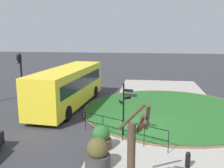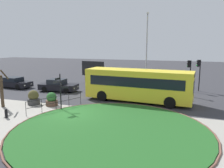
% 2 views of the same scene
% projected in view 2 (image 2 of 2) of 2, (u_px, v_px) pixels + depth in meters
% --- Properties ---
extents(ground, '(120.00, 120.00, 0.00)m').
position_uv_depth(ground, '(72.00, 114.00, 17.10)').
color(ground, '#333338').
extents(sidewalk_paving, '(32.00, 8.09, 0.02)m').
position_uv_depth(sidewalk_paving, '(58.00, 122.00, 15.28)').
color(sidewalk_paving, '#9E998E').
rests_on(sidewalk_paving, ground).
extents(grass_island, '(12.21, 12.21, 0.10)m').
position_uv_depth(grass_island, '(111.00, 130.00, 13.88)').
color(grass_island, '#235B23').
rests_on(grass_island, ground).
extents(grass_kerb_ring, '(12.52, 12.52, 0.11)m').
position_uv_depth(grass_kerb_ring, '(111.00, 130.00, 13.88)').
color(grass_kerb_ring, brown).
rests_on(grass_kerb_ring, ground).
extents(signpost_directional, '(0.80, 1.02, 3.02)m').
position_uv_depth(signpost_directional, '(60.00, 89.00, 17.76)').
color(signpost_directional, black).
rests_on(signpost_directional, ground).
extents(bollard_foreground, '(0.21, 0.21, 0.70)m').
position_uv_depth(bollard_foreground, '(6.00, 113.00, 16.12)').
color(bollard_foreground, black).
rests_on(bollard_foreground, ground).
extents(railing_grass_edge, '(2.26, 4.59, 1.13)m').
position_uv_depth(railing_grass_edge, '(56.00, 101.00, 18.15)').
color(railing_grass_edge, black).
rests_on(railing_grass_edge, ground).
extents(bus_yellow, '(9.95, 3.18, 2.98)m').
position_uv_depth(bus_yellow, '(138.00, 85.00, 20.62)').
color(bus_yellow, yellow).
rests_on(bus_yellow, ground).
extents(car_near_lane, '(4.43, 1.99, 1.40)m').
position_uv_depth(car_near_lane, '(58.00, 86.00, 25.35)').
color(car_near_lane, black).
rests_on(car_near_lane, ground).
extents(car_far_lane, '(4.39, 2.12, 1.30)m').
position_uv_depth(car_far_lane, '(14.00, 83.00, 27.49)').
color(car_far_lane, black).
rests_on(car_far_lane, ground).
extents(traffic_light_near, '(0.48, 0.32, 3.52)m').
position_uv_depth(traffic_light_near, '(189.00, 69.00, 25.01)').
color(traffic_light_near, black).
rests_on(traffic_light_near, ground).
extents(traffic_light_far, '(0.49, 0.28, 3.58)m').
position_uv_depth(traffic_light_far, '(199.00, 68.00, 25.09)').
color(traffic_light_far, black).
rests_on(traffic_light_far, ground).
extents(lamppost_tall, '(0.32, 0.32, 9.02)m').
position_uv_depth(lamppost_tall, '(147.00, 48.00, 26.74)').
color(lamppost_tall, '#B7B7BC').
rests_on(lamppost_tall, ground).
extents(billboard_left, '(3.47, 0.54, 3.00)m').
position_uv_depth(billboard_left, '(93.00, 69.00, 30.68)').
color(billboard_left, black).
rests_on(billboard_left, ground).
extents(planter_near_signpost, '(1.07, 1.07, 1.30)m').
position_uv_depth(planter_near_signpost, '(34.00, 98.00, 19.75)').
color(planter_near_signpost, '#383838').
rests_on(planter_near_signpost, ground).
extents(planter_kerbside, '(1.02, 1.02, 1.19)m').
position_uv_depth(planter_kerbside, '(52.00, 100.00, 19.38)').
color(planter_kerbside, brown).
rests_on(planter_kerbside, ground).
extents(street_tree_bare, '(1.07, 1.07, 3.54)m').
position_uv_depth(street_tree_bare, '(1.00, 87.00, 18.66)').
color(street_tree_bare, '#423323').
rests_on(street_tree_bare, ground).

